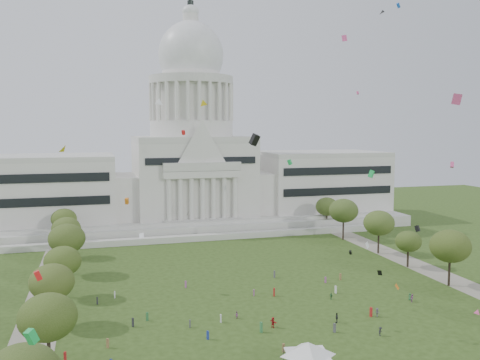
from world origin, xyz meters
TOP-DOWN VIEW (x-y plane):
  - ground at (0.00, 0.00)m, footprint 400.00×400.00m
  - capitol at (0.00, 113.59)m, footprint 160.00×64.50m
  - path_left at (-48.00, 30.00)m, footprint 8.00×160.00m
  - path_right at (48.00, 30.00)m, footprint 8.00×160.00m
  - row_tree_l_1 at (-44.07, -2.96)m, footprint 8.86×8.86m
  - row_tree_l_2 at (-45.04, 17.30)m, footprint 8.42×8.42m
  - row_tree_r_2 at (44.17, 17.44)m, footprint 9.55×9.55m
  - row_tree_l_3 at (-44.09, 33.92)m, footprint 8.12×8.12m
  - row_tree_r_3 at (44.40, 34.48)m, footprint 7.01×7.01m
  - row_tree_l_4 at (-44.08, 52.42)m, footprint 9.29×9.29m
  - row_tree_r_4 at (44.76, 50.04)m, footprint 9.19×9.19m
  - row_tree_l_5 at (-45.22, 71.01)m, footprint 8.33×8.33m
  - row_tree_r_5 at (43.49, 70.19)m, footprint 9.82×9.82m
  - row_tree_l_6 at (-46.87, 89.14)m, footprint 8.19×8.19m
  - row_tree_r_6 at (45.96, 88.13)m, footprint 8.42×8.42m
  - event_tent at (-5.76, -13.51)m, footprint 10.17×10.17m
  - person_0 at (29.08, 11.06)m, footprint 0.90×0.88m
  - person_2 at (28.95, 9.92)m, footprint 0.94×0.99m
  - person_3 at (16.93, 4.28)m, footprint 1.22×1.26m
  - person_4 at (7.70, 3.59)m, footprint 0.87×1.28m
  - person_5 at (-4.99, 4.72)m, footprint 1.41×2.03m
  - person_8 at (-10.36, 11.14)m, footprint 0.73×0.48m
  - person_9 at (12.49, -4.23)m, footprint 1.20×1.05m
  - person_10 at (12.70, 16.23)m, footprint 0.81×1.00m
  - distant_crowd at (-11.51, 14.27)m, footprint 63.81×41.18m
  - kite_swarm at (5.40, 9.52)m, footprint 96.39×103.83m

SIDE VIEW (x-z plane):
  - ground at x=0.00m, z-range 0.00..0.00m
  - path_left at x=-48.00m, z-range 0.00..0.04m
  - path_right at x=48.00m, z-range 0.00..0.04m
  - person_8 at x=-10.36m, z-range 0.00..1.45m
  - person_10 at x=12.70m, z-range 0.00..1.51m
  - person_0 at x=29.08m, z-range 0.00..1.57m
  - person_9 at x=12.49m, z-range 0.00..1.66m
  - distant_crowd at x=-11.51m, z-range -0.13..1.83m
  - person_2 at x=28.95m, z-range 0.00..1.74m
  - person_3 at x=16.93m, z-range 0.00..1.79m
  - person_4 at x=7.70m, z-range 0.00..1.99m
  - person_5 at x=-4.99m, z-range 0.00..2.04m
  - event_tent at x=-5.76m, z-range 1.37..6.34m
  - row_tree_r_3 at x=44.40m, z-range 2.09..12.07m
  - row_tree_l_3 at x=-44.09m, z-range 2.43..13.98m
  - row_tree_l_6 at x=-46.87m, z-range 2.45..14.09m
  - row_tree_l_5 at x=-45.22m, z-range 2.49..14.34m
  - row_tree_r_6 at x=45.96m, z-range 2.52..14.49m
  - row_tree_l_2 at x=-45.04m, z-range 2.52..14.49m
  - row_tree_l_1 at x=-44.07m, z-range 2.65..15.25m
  - row_tree_r_4 at x=44.76m, z-range 2.76..15.82m
  - row_tree_l_4 at x=-44.08m, z-range 2.79..16.00m
  - row_tree_r_2 at x=44.17m, z-range 2.87..16.45m
  - row_tree_r_5 at x=43.49m, z-range 2.95..16.91m
  - capitol at x=0.00m, z-range -23.35..67.95m
  - kite_swarm at x=5.40m, z-range -2.68..63.44m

